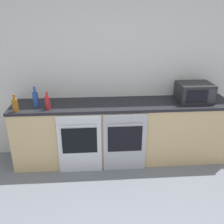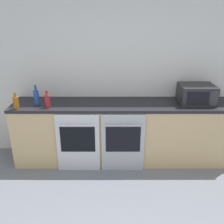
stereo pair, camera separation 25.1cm
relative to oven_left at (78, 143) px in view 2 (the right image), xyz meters
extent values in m
cube|color=silver|center=(0.62, 0.63, 0.87)|extent=(10.00, 0.06, 2.60)
cube|color=tan|center=(0.62, 0.31, 0.00)|extent=(3.10, 0.58, 0.86)
cube|color=black|center=(0.62, 0.31, 0.45)|extent=(3.12, 0.61, 0.04)
cube|color=silver|center=(0.00, 0.00, -0.01)|extent=(0.59, 0.03, 0.85)
cube|color=black|center=(0.00, -0.02, 0.06)|extent=(0.47, 0.01, 0.37)
cylinder|color=silver|center=(0.00, -0.04, 0.28)|extent=(0.48, 0.02, 0.02)
cube|color=#A8AAAF|center=(0.62, 0.00, -0.01)|extent=(0.59, 0.03, 0.85)
cube|color=black|center=(0.62, -0.02, 0.06)|extent=(0.47, 0.01, 0.37)
cylinder|color=#A8AAAF|center=(0.62, -0.04, 0.28)|extent=(0.48, 0.02, 0.02)
cube|color=#232326|center=(1.65, 0.33, 0.60)|extent=(0.48, 0.39, 0.26)
cube|color=black|center=(1.61, 0.13, 0.60)|extent=(0.29, 0.01, 0.18)
cube|color=#2D2D33|center=(1.83, 0.13, 0.60)|extent=(0.11, 0.01, 0.21)
cylinder|color=#8C5114|center=(-0.80, 0.08, 0.55)|extent=(0.07, 0.07, 0.17)
cylinder|color=#8C5114|center=(-0.80, 0.08, 0.67)|extent=(0.03, 0.03, 0.06)
cylinder|color=#234793|center=(-0.58, 0.25, 0.57)|extent=(0.08, 0.08, 0.20)
cylinder|color=#234793|center=(-0.58, 0.25, 0.71)|extent=(0.03, 0.03, 0.08)
cylinder|color=maroon|center=(-0.40, 0.14, 0.56)|extent=(0.07, 0.07, 0.17)
cylinder|color=maroon|center=(-0.40, 0.14, 0.68)|extent=(0.03, 0.03, 0.07)
camera|label=1|loc=(0.22, -3.01, 1.67)|focal=40.00mm
camera|label=2|loc=(0.47, -3.01, 1.67)|focal=40.00mm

